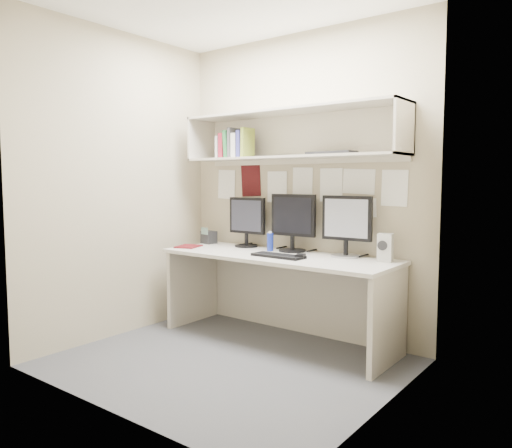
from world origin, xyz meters
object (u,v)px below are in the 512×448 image
Objects in this scene: monitor_center at (293,221)px; maroon_notebook at (188,246)px; desk_phone at (209,237)px; keyboard at (278,256)px; desk at (278,298)px; monitor_left at (247,220)px; monitor_right at (347,224)px; speaker at (385,247)px.

monitor_center is 2.17× the size of maroon_notebook.
keyboard is at bearing -5.56° from desk_phone.
maroon_notebook reaches higher than desk.
desk_phone is (-0.94, -0.04, -0.20)m from monitor_center.
monitor_left is at bearing 22.94° from maroon_notebook.
monitor_center is 0.44m from keyboard.
monitor_left reaches higher than desk_phone.
keyboard is (-0.42, -0.35, -0.25)m from monitor_right.
speaker is at bearing -6.97° from maroon_notebook.
desk is 0.41m from keyboard.
desk is 4.42× the size of monitor_left.
monitor_left is at bearing 177.52° from monitor_right.
speaker is at bearing -4.19° from monitor_center.
desk is 0.99m from maroon_notebook.
desk_phone is at bearing -179.90° from monitor_center.
desk is 4.10× the size of monitor_right.
monitor_left is 2.15× the size of speaker.
monitor_left is 2.85× the size of desk_phone.
speaker is 1.79m from desk_phone.
desk_phone is (-1.03, 0.31, 0.05)m from keyboard.
monitor_right is (1.01, -0.00, 0.02)m from monitor_left.
maroon_notebook is (-0.91, -0.35, -0.26)m from monitor_center.
keyboard reaches higher than maroon_notebook.
monitor_right is at bearing 12.56° from desk_phone.
desk is 0.82m from monitor_left.
monitor_center is at bearing 105.60° from keyboard.
monitor_center is at bearing 165.97° from speaker.
desk is at bearing 0.18° from desk_phone.
desk_phone reaches higher than maroon_notebook.
monitor_right is 3.07× the size of desk_phone.
desk is at bearing 127.41° from keyboard.
monitor_right reaches higher than desk.
monitor_center reaches higher than keyboard.
desk_phone is at bearing 78.32° from maroon_notebook.
desk_phone is at bearing 168.24° from speaker.
monitor_right reaches higher than monitor_left.
monitor_center reaches higher than maroon_notebook.
monitor_left is at bearing 16.23° from desk_phone.
maroon_notebook is (-1.42, -0.35, -0.26)m from monitor_right.
speaker is at bearing 24.36° from keyboard.
desk is 4.07× the size of monitor_center.
monitor_right is 0.37m from speaker.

